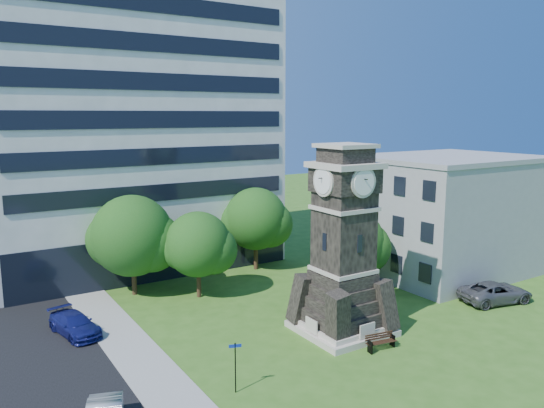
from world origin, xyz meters
TOP-DOWN VIEW (x-y plane):
  - ground at (0.00, 0.00)m, footprint 160.00×160.00m
  - sidewalk at (-9.50, 5.00)m, footprint 3.00×70.00m
  - clock_tower at (3.00, 2.00)m, footprint 5.40×5.40m
  - office_tall at (-3.20, 25.84)m, footprint 26.20×15.11m
  - office_low at (19.97, 8.00)m, footprint 15.20×12.20m
  - car_street_north at (-11.88, 10.76)m, footprint 2.90×5.01m
  - car_east_lot at (16.31, -0.00)m, footprint 6.06×3.79m
  - park_bench at (3.24, -1.38)m, footprint 1.94×0.52m
  - street_sign at (-6.57, -1.15)m, footprint 0.64×0.06m
  - tree_nw at (-6.09, 16.30)m, footprint 6.98×6.34m
  - tree_nc at (-2.05, 13.06)m, footprint 5.56×5.06m
  - tree_ne at (5.54, 17.19)m, footprint 6.23×5.66m
  - tree_east at (9.15, 8.32)m, footprint 6.04×5.49m

SIDE VIEW (x-z plane):
  - ground at x=0.00m, z-range 0.00..0.00m
  - sidewalk at x=-9.50m, z-range 0.00..0.06m
  - park_bench at x=3.24m, z-range 0.03..1.03m
  - car_street_north at x=-11.88m, z-range 0.00..1.37m
  - car_east_lot at x=16.31m, z-range 0.00..1.56m
  - street_sign at x=-6.57m, z-range 0.34..3.02m
  - tree_east at x=9.15m, z-range 0.40..6.99m
  - tree_nc at x=-2.05m, z-range 0.67..7.39m
  - tree_ne at x=5.54m, z-range 0.74..8.27m
  - tree_nw at x=-6.09m, z-range 0.60..8.51m
  - office_low at x=19.97m, z-range 0.01..10.41m
  - clock_tower at x=3.00m, z-range -0.83..11.39m
  - office_tall at x=-3.20m, z-range -0.08..28.52m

